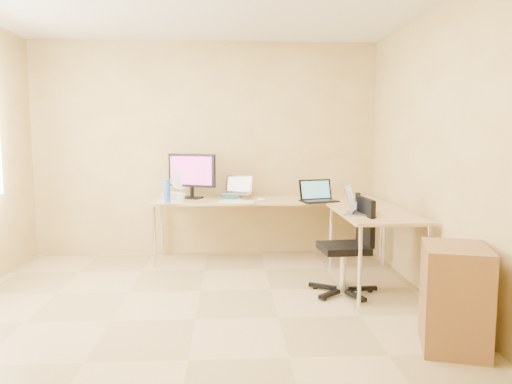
{
  "coord_description": "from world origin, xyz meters",
  "views": [
    {
      "loc": [
        0.28,
        -3.79,
        1.47
      ],
      "look_at": [
        0.55,
        1.1,
        0.9
      ],
      "focal_mm": 34.19,
      "sensor_mm": 36.0,
      "label": 1
    }
  ],
  "objects": [
    {
      "name": "wall_back",
      "position": [
        0.0,
        2.25,
        1.3
      ],
      "size": [
        4.5,
        0.0,
        4.5
      ],
      "primitive_type": "plane",
      "rotation": [
        1.57,
        0.0,
        0.0
      ],
      "color": "#D8C17C",
      "rests_on": "ground"
    },
    {
      "name": "mouse",
      "position": [
        0.64,
        1.67,
        0.75
      ],
      "size": [
        0.1,
        0.08,
        0.03
      ],
      "primitive_type": "ellipsoid",
      "rotation": [
        0.0,
        0.0,
        -0.23
      ],
      "color": "white",
      "rests_on": "desk_main"
    },
    {
      "name": "mug",
      "position": [
        -0.26,
        1.6,
        0.78
      ],
      "size": [
        0.13,
        0.13,
        0.1
      ],
      "primitive_type": "imported",
      "rotation": [
        0.0,
        0.0,
        0.16
      ],
      "color": "white",
      "rests_on": "desk_main"
    },
    {
      "name": "wall_front",
      "position": [
        0.0,
        -2.25,
        1.3
      ],
      "size": [
        4.5,
        0.0,
        4.5
      ],
      "primitive_type": "plane",
      "rotation": [
        -1.57,
        0.0,
        0.0
      ],
      "color": "#D8C17C",
      "rests_on": "ground"
    },
    {
      "name": "black_cup",
      "position": [
        1.72,
        1.55,
        0.78
      ],
      "size": [
        0.08,
        0.08,
        0.1
      ],
      "primitive_type": "cylinder",
      "rotation": [
        0.0,
        0.0,
        0.42
      ],
      "color": "black",
      "rests_on": "desk_main"
    },
    {
      "name": "wall_right",
      "position": [
        2.1,
        0.0,
        1.3
      ],
      "size": [
        0.0,
        4.5,
        4.5
      ],
      "primitive_type": "plane",
      "rotation": [
        1.57,
        0.0,
        -1.57
      ],
      "color": "#D8C17C",
      "rests_on": "ground"
    },
    {
      "name": "papers",
      "position": [
        -0.4,
        1.65,
        0.73
      ],
      "size": [
        0.25,
        0.35,
        0.01
      ],
      "primitive_type": "cube",
      "rotation": [
        0.0,
        0.0,
        0.02
      ],
      "color": "beige",
      "rests_on": "desk_main"
    },
    {
      "name": "water_bottle",
      "position": [
        -0.4,
        1.55,
        0.86
      ],
      "size": [
        0.08,
        0.08,
        0.25
      ],
      "primitive_type": "cylinder",
      "rotation": [
        0.0,
        0.0,
        -0.1
      ],
      "color": "blue",
      "rests_on": "desk_main"
    },
    {
      "name": "desk_return",
      "position": [
        1.7,
        0.85,
        0.36
      ],
      "size": [
        0.7,
        1.3,
        0.73
      ],
      "primitive_type": "cube",
      "color": "tan",
      "rests_on": "ground"
    },
    {
      "name": "desk_main",
      "position": [
        0.72,
        1.85,
        0.36
      ],
      "size": [
        2.65,
        0.7,
        0.73
      ],
      "primitive_type": "cube",
      "color": "tan",
      "rests_on": "ground"
    },
    {
      "name": "monitor",
      "position": [
        -0.16,
        1.94,
        1.0
      ],
      "size": [
        0.64,
        0.46,
        0.53
      ],
      "primitive_type": "cube",
      "rotation": [
        0.0,
        0.0,
        -0.47
      ],
      "color": "black",
      "rests_on": "desk_main"
    },
    {
      "name": "laptop_return",
      "position": [
        1.52,
        0.66,
        0.85
      ],
      "size": [
        0.44,
        0.4,
        0.24
      ],
      "primitive_type": "cube",
      "rotation": [
        0.0,
        0.0,
        1.18
      ],
      "color": "#9C9BAE",
      "rests_on": "desk_return"
    },
    {
      "name": "cabinet",
      "position": [
        1.83,
        -0.62,
        0.36
      ],
      "size": [
        0.56,
        0.62,
        0.72
      ],
      "primitive_type": "cube",
      "rotation": [
        0.0,
        0.0,
        -0.3
      ],
      "color": "#96621F",
      "rests_on": "ground"
    },
    {
      "name": "desk_fan",
      "position": [
        -0.29,
        2.05,
        0.89
      ],
      "size": [
        0.25,
        0.25,
        0.31
      ],
      "primitive_type": "cylinder",
      "rotation": [
        0.0,
        0.0,
        -0.04
      ],
      "color": "silver",
      "rests_on": "desk_main"
    },
    {
      "name": "keyboard",
      "position": [
        0.37,
        1.55,
        0.74
      ],
      "size": [
        0.42,
        0.24,
        0.02
      ],
      "primitive_type": "cube",
      "rotation": [
        0.0,
        0.0,
        -0.33
      ],
      "color": "white",
      "rests_on": "desk_main"
    },
    {
      "name": "laptop_center",
      "position": [
        0.38,
        1.99,
        0.88
      ],
      "size": [
        0.38,
        0.33,
        0.21
      ],
      "primitive_type": "cube",
      "rotation": [
        0.0,
        0.0,
        -0.3
      ],
      "color": "silver",
      "rests_on": "desk_main"
    },
    {
      "name": "office_chair",
      "position": [
        1.33,
        0.58,
        0.5
      ],
      "size": [
        0.58,
        0.58,
        0.9
      ],
      "primitive_type": "cube",
      "rotation": [
        0.0,
        0.0,
        0.08
      ],
      "color": "black",
      "rests_on": "ground"
    },
    {
      "name": "white_box",
      "position": [
        -0.4,
        1.92,
        0.77
      ],
      "size": [
        0.25,
        0.22,
        0.07
      ],
      "primitive_type": "cube",
      "rotation": [
        0.0,
        0.0,
        0.41
      ],
      "color": "silver",
      "rests_on": "desk_main"
    },
    {
      "name": "book_stack",
      "position": [
        0.29,
        2.02,
        0.75
      ],
      "size": [
        0.21,
        0.28,
        0.05
      ],
      "primitive_type": "cube",
      "rotation": [
        0.0,
        0.0,
        0.04
      ],
      "color": "#1B6561",
      "rests_on": "desk_main"
    },
    {
      "name": "laptop_black",
      "position": [
        1.29,
        1.57,
        0.85
      ],
      "size": [
        0.46,
        0.39,
        0.25
      ],
      "primitive_type": "cube",
      "rotation": [
        0.0,
        0.0,
        0.29
      ],
      "color": "black",
      "rests_on": "desk_main"
    },
    {
      "name": "cd_stack",
      "position": [
        0.42,
        1.79,
        0.74
      ],
      "size": [
        0.12,
        0.12,
        0.03
      ],
      "primitive_type": "cylinder",
      "rotation": [
        0.0,
        0.0,
        0.14
      ],
      "color": "silver",
      "rests_on": "desk_main"
    },
    {
      "name": "floor",
      "position": [
        0.0,
        0.0,
        0.0
      ],
      "size": [
        4.5,
        4.5,
        0.0
      ],
      "primitive_type": "plane",
      "color": "tan",
      "rests_on": "ground"
    }
  ]
}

